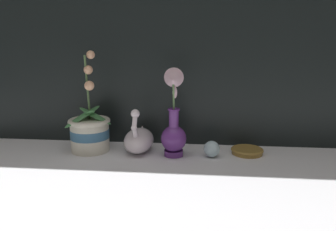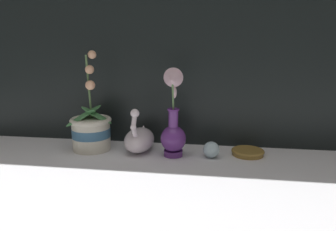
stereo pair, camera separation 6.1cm
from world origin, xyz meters
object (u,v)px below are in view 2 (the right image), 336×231
object	(u,v)px
amber_dish	(248,152)
glass_sphere	(211,150)
orchid_potted_plant	(91,129)
swan_figurine	(139,139)
blue_vase	(173,126)

from	to	relation	value
amber_dish	glass_sphere	bearing A→B (deg)	-160.44
orchid_potted_plant	swan_figurine	distance (m)	0.20
orchid_potted_plant	blue_vase	bearing A→B (deg)	-5.91
blue_vase	glass_sphere	xyz separation A→B (m)	(0.15, 0.01, -0.09)
blue_vase	orchid_potted_plant	bearing A→B (deg)	174.09
orchid_potted_plant	swan_figurine	size ratio (longest dim) A/B	1.90
orchid_potted_plant	amber_dish	bearing A→B (deg)	2.03
blue_vase	amber_dish	xyz separation A→B (m)	(0.29, 0.06, -0.11)
orchid_potted_plant	glass_sphere	world-z (taller)	orchid_potted_plant
swan_figurine	blue_vase	distance (m)	0.17
swan_figurine	amber_dish	xyz separation A→B (m)	(0.43, 0.01, -0.04)
blue_vase	amber_dish	bearing A→B (deg)	11.33
swan_figurine	blue_vase	world-z (taller)	blue_vase
blue_vase	amber_dish	world-z (taller)	blue_vase
blue_vase	glass_sphere	distance (m)	0.17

